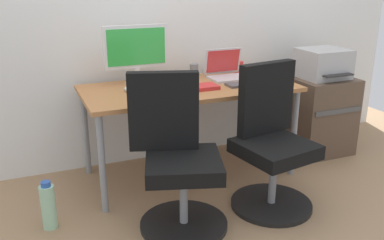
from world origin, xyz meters
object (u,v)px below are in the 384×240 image
office_chair_right (271,144)px  desktop_monitor (136,50)px  water_bottle_on_floor (48,206)px  office_chair_left (177,160)px  open_laptop (227,71)px  side_cabinet (318,114)px  printer (323,63)px  coffee_mug (238,67)px

office_chair_right → desktop_monitor: 1.19m
water_bottle_on_floor → desktop_monitor: size_ratio=0.65×
office_chair_left → water_bottle_on_floor: (-0.74, 0.24, -0.28)m
water_bottle_on_floor → open_laptop: (1.45, 0.51, 0.61)m
water_bottle_on_floor → side_cabinet: bearing=9.6°
office_chair_left → printer: size_ratio=2.35×
office_chair_left → coffee_mug: size_ratio=10.22×
office_chair_left → office_chair_right: bearing=0.2°
office_chair_left → water_bottle_on_floor: size_ratio=3.03×
side_cabinet → coffee_mug: (-0.65, 0.27, 0.42)m
open_laptop → coffee_mug: bearing=39.0°
coffee_mug → office_chair_right: bearing=-104.6°
office_chair_left → open_laptop: bearing=46.6°
office_chair_right → printer: office_chair_right is taller
office_chair_left → office_chair_right: size_ratio=1.00×
office_chair_right → side_cabinet: 1.09m
side_cabinet → open_laptop: bearing=171.8°
office_chair_left → desktop_monitor: 0.99m
desktop_monitor → open_laptop: size_ratio=1.55×
office_chair_right → desktop_monitor: size_ratio=1.96×
printer → office_chair_right: bearing=-144.6°
office_chair_right → desktop_monitor: (-0.65, 0.84, 0.53)m
side_cabinet → coffee_mug: 0.82m
side_cabinet → coffee_mug: bearing=157.7°
water_bottle_on_floor → desktop_monitor: 1.25m
office_chair_left → coffee_mug: bearing=45.2°
side_cabinet → open_laptop: open_laptop is taller
office_chair_left → desktop_monitor: desktop_monitor is taller
water_bottle_on_floor → coffee_mug: bearing=21.8°
side_cabinet → desktop_monitor: desktop_monitor is taller
desktop_monitor → coffee_mug: (0.89, 0.06, -0.20)m
office_chair_left → coffee_mug: 1.31m
office_chair_left → side_cabinet: size_ratio=1.43×
side_cabinet → desktop_monitor: bearing=172.4°
coffee_mug → desktop_monitor: bearing=-176.1°
office_chair_left → water_bottle_on_floor: bearing=161.7°
office_chair_right → coffee_mug: (0.23, 0.90, 0.32)m
side_cabinet → desktop_monitor: (-1.54, 0.21, 0.62)m
office_chair_left → office_chair_right: (0.66, 0.00, 0.00)m
office_chair_left → water_bottle_on_floor: office_chair_left is taller
office_chair_left → side_cabinet: bearing=22.3°
water_bottle_on_floor → open_laptop: bearing=19.3°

